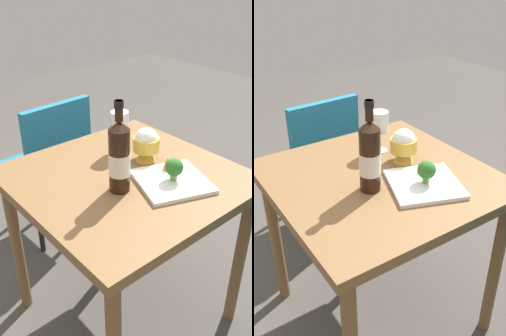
# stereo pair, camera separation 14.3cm
# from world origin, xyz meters

# --- Properties ---
(ground_plane) EXTENTS (8.00, 8.00, 0.00)m
(ground_plane) POSITION_xyz_m (0.00, 0.00, 0.00)
(ground_plane) COLOR #4C4742
(dining_table) EXTENTS (0.81, 0.81, 0.75)m
(dining_table) POSITION_xyz_m (0.00, 0.00, 0.65)
(dining_table) COLOR brown
(dining_table) RESTS_ON ground_plane
(chair_near_window) EXTENTS (0.43, 0.43, 0.85)m
(chair_near_window) POSITION_xyz_m (-0.71, 0.07, 0.53)
(chair_near_window) COLOR teal
(chair_near_window) RESTS_ON ground_plane
(wine_bottle) EXTENTS (0.08, 0.08, 0.33)m
(wine_bottle) POSITION_xyz_m (0.07, -0.09, 0.88)
(wine_bottle) COLOR black
(wine_bottle) RESTS_ON dining_table
(wine_glass) EXTENTS (0.08, 0.08, 0.18)m
(wine_glass) POSITION_xyz_m (-0.18, 0.11, 0.88)
(wine_glass) COLOR white
(wine_glass) RESTS_ON dining_table
(rice_bowl) EXTENTS (0.11, 0.11, 0.14)m
(rice_bowl) POSITION_xyz_m (-0.04, 0.14, 0.83)
(rice_bowl) COLOR gold
(rice_bowl) RESTS_ON dining_table
(serving_plate) EXTENTS (0.32, 0.32, 0.02)m
(serving_plate) POSITION_xyz_m (0.16, 0.09, 0.76)
(serving_plate) COLOR white
(serving_plate) RESTS_ON dining_table
(broccoli_floret) EXTENTS (0.07, 0.07, 0.09)m
(broccoli_floret) POSITION_xyz_m (0.16, 0.09, 0.82)
(broccoli_floret) COLOR #729E4C
(broccoli_floret) RESTS_ON serving_plate
(carrot_garnish_left) EXTENTS (0.03, 0.03, 0.05)m
(carrot_garnish_left) POSITION_xyz_m (0.09, 0.13, 0.79)
(carrot_garnish_left) COLOR orange
(carrot_garnish_left) RESTS_ON serving_plate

